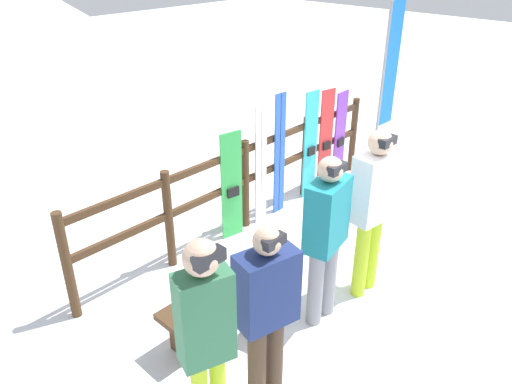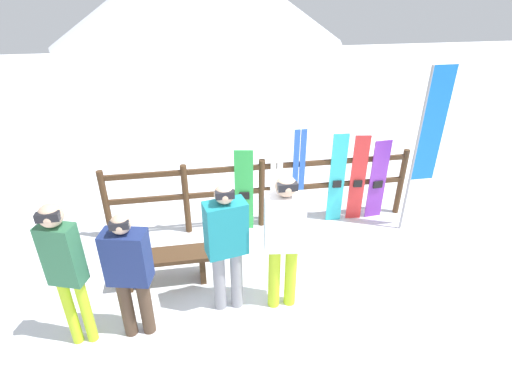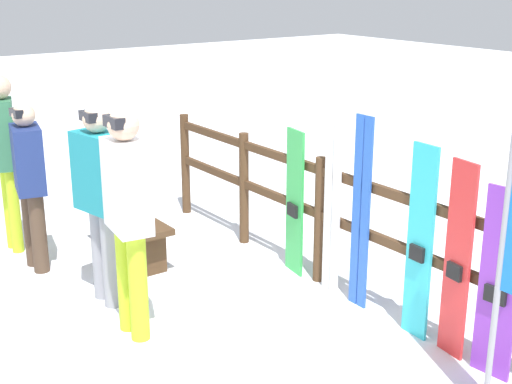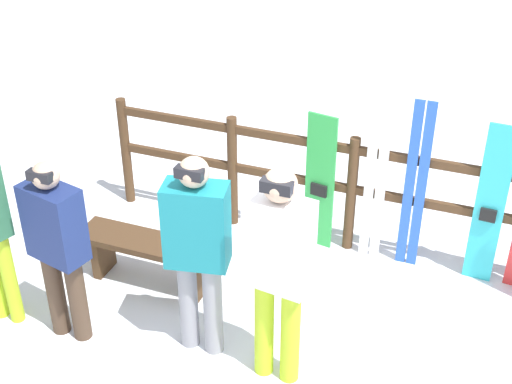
{
  "view_description": "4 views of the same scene",
  "coord_description": "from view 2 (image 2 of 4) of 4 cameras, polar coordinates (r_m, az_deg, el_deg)",
  "views": [
    {
      "loc": [
        -4.0,
        -2.27,
        3.42
      ],
      "look_at": [
        -0.66,
        0.91,
        1.03
      ],
      "focal_mm": 35.0,
      "sensor_mm": 36.0,
      "label": 1
    },
    {
      "loc": [
        -1.03,
        -3.84,
        3.72
      ],
      "look_at": [
        -0.21,
        1.01,
        1.03
      ],
      "focal_mm": 28.0,
      "sensor_mm": 36.0,
      "label": 2
    },
    {
      "loc": [
        4.64,
        -2.32,
        2.78
      ],
      "look_at": [
        0.01,
        1.0,
        1.0
      ],
      "focal_mm": 50.0,
      "sensor_mm": 36.0,
      "label": 3
    },
    {
      "loc": [
        1.22,
        -3.95,
        4.07
      ],
      "look_at": [
        -0.66,
        0.93,
        0.93
      ],
      "focal_mm": 50.0,
      "sensor_mm": 36.0,
      "label": 4
    }
  ],
  "objects": [
    {
      "name": "bench",
      "position": [
        5.55,
        -12.85,
        -9.68
      ],
      "size": [
        1.3,
        0.36,
        0.47
      ],
      "color": "#4C331E",
      "rests_on": "ground"
    },
    {
      "name": "person_plaid_green",
      "position": [
        4.6,
        -25.65,
        -9.38
      ],
      "size": [
        0.41,
        0.31,
        1.81
      ],
      "color": "#B7D826",
      "rests_on": "ground"
    },
    {
      "name": "snowboard_green",
      "position": [
        6.33,
        -1.71,
        0.1
      ],
      "size": [
        0.29,
        0.09,
        1.39
      ],
      "color": "green",
      "rests_on": "ground"
    },
    {
      "name": "snowboard_purple",
      "position": [
        6.96,
        17.0,
        1.61
      ],
      "size": [
        0.3,
        0.08,
        1.4
      ],
      "color": "purple",
      "rests_on": "ground"
    },
    {
      "name": "rental_flag",
      "position": [
        6.47,
        23.16,
        7.31
      ],
      "size": [
        0.4,
        0.04,
        2.64
      ],
      "color": "#99999E",
      "rests_on": "ground"
    },
    {
      "name": "ski_pair_white",
      "position": [
        6.37,
        2.91,
        1.28
      ],
      "size": [
        0.19,
        0.02,
        1.59
      ],
      "color": "white",
      "rests_on": "ground"
    },
    {
      "name": "person_teal",
      "position": [
        4.67,
        -4.26,
        -6.97
      ],
      "size": [
        0.51,
        0.35,
        1.74
      ],
      "color": "gray",
      "rests_on": "ground"
    },
    {
      "name": "ski_pair_blue",
      "position": [
        6.43,
        6.06,
        1.85
      ],
      "size": [
        0.2,
        0.02,
        1.67
      ],
      "color": "blue",
      "rests_on": "ground"
    },
    {
      "name": "snowboard_red",
      "position": [
        6.79,
        14.33,
        1.8
      ],
      "size": [
        0.25,
        0.08,
        1.51
      ],
      "color": "red",
      "rests_on": "ground"
    },
    {
      "name": "fence",
      "position": [
        6.42,
        0.82,
        0.61
      ],
      "size": [
        4.95,
        0.1,
        1.19
      ],
      "color": "#4C331E",
      "rests_on": "ground"
    },
    {
      "name": "ground_plane",
      "position": [
        5.44,
        4.13,
        -14.49
      ],
      "size": [
        40.0,
        40.0,
        0.0
      ],
      "primitive_type": "plane",
      "color": "white"
    },
    {
      "name": "snowboard_cyan",
      "position": [
        6.65,
        11.49,
        1.78
      ],
      "size": [
        0.25,
        0.06,
        1.56
      ],
      "color": "#2DBFCC",
      "rests_on": "ground"
    },
    {
      "name": "person_white",
      "position": [
        4.66,
        4.03,
        -6.15
      ],
      "size": [
        0.49,
        0.31,
        1.82
      ],
      "color": "#B7D826",
      "rests_on": "ground"
    },
    {
      "name": "person_navy",
      "position": [
        4.57,
        -17.67,
        -10.54
      ],
      "size": [
        0.51,
        0.35,
        1.62
      ],
      "color": "#4C3828",
      "rests_on": "ground"
    }
  ]
}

